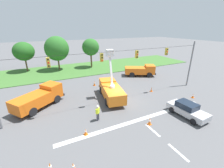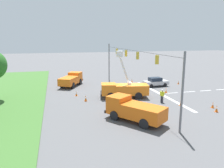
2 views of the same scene
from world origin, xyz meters
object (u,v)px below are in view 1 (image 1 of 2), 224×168
Objects in this scene: utility_truck_support_near at (40,97)px; sedan_silver at (187,109)px; tree_west at (24,51)px; traffic_cone_near_bucket at (94,83)px; utility_truck_support_far at (141,70)px; traffic_cone_foreground_left at (109,79)px; traffic_cone_foreground_right at (193,96)px; traffic_cone_lane_edge_a at (73,167)px; traffic_cone_far_left at (151,89)px; tree_east at (91,47)px; road_worker at (98,112)px; traffic_cone_mid_left at (86,132)px; utility_truck_bucket_lift at (111,89)px; tree_centre at (57,49)px; traffic_cone_lane_edge_b at (150,121)px; traffic_cone_far_right at (50,167)px.

utility_truck_support_near is 1.43× the size of sedan_silver.
tree_west is 7.69× the size of traffic_cone_near_bucket.
tree_west reaches higher than utility_truck_support_far.
traffic_cone_foreground_right is (7.66, -11.35, -0.03)m from traffic_cone_foreground_left.
traffic_cone_lane_edge_a reaches higher than traffic_cone_far_left.
tree_east is 22.65m from road_worker.
tree_west is 26.78m from traffic_cone_mid_left.
utility_truck_bucket_lift is 7.01m from traffic_cone_foreground_left.
utility_truck_support_near reaches higher than traffic_cone_near_bucket.
tree_centre is 1.18× the size of utility_truck_support_far.
tree_centre is at bearing 87.42° from traffic_cone_mid_left.
traffic_cone_lane_edge_b is at bearing -12.36° from traffic_cone_mid_left.
utility_truck_support_far is at bearing 42.46° from traffic_cone_lane_edge_a.
traffic_cone_far_right is at bearing -99.27° from tree_centre.
traffic_cone_far_right is (0.17, -10.12, -0.82)m from utility_truck_support_near.
utility_truck_bucket_lift reaches higher than traffic_cone_foreground_right.
traffic_cone_foreground_left is at bearing 56.71° from traffic_cone_mid_left.
traffic_cone_far_left is at bearing -79.13° from tree_east.
traffic_cone_lane_edge_a reaches higher than traffic_cone_mid_left.
traffic_cone_foreground_left is 13.69m from traffic_cone_foreground_right.
traffic_cone_near_bucket is at bearing 59.40° from traffic_cone_far_right.
utility_truck_bucket_lift reaches higher than utility_truck_support_near.
utility_truck_support_far is 14.76m from sedan_silver.
tree_west is at bearing 120.53° from sedan_silver.
traffic_cone_foreground_right is 9.64m from traffic_cone_lane_edge_b.
traffic_cone_foreground_right is (13.81, -0.83, -0.71)m from road_worker.
road_worker is (-9.14, 3.52, 0.21)m from sedan_silver.
traffic_cone_far_right is at bearing -114.62° from tree_east.
sedan_silver is 4.77m from traffic_cone_lane_edge_b.
sedan_silver is 12.89m from traffic_cone_lane_edge_a.
road_worker is (7.25, -24.28, -3.36)m from tree_west.
tree_east is at bearing 107.98° from traffic_cone_foreground_right.
traffic_cone_far_left is (6.54, -0.65, -0.97)m from utility_truck_bucket_lift.
tree_centre is at bearing 101.53° from traffic_cone_lane_edge_b.
utility_truck_bucket_lift is at bearing -85.44° from traffic_cone_near_bucket.
utility_truck_support_near is 7.64× the size of traffic_cone_near_bucket.
traffic_cone_lane_edge_b is at bearing -83.96° from traffic_cone_near_bucket.
tree_centre reaches higher than road_worker.
road_worker is 2.19× the size of traffic_cone_far_right.
traffic_cone_lane_edge_b is at bearing 7.34° from traffic_cone_far_right.
traffic_cone_mid_left is at bearing -133.07° from utility_truck_bucket_lift.
tree_east is 18.74m from traffic_cone_far_left.
traffic_cone_lane_edge_a is at bearing -174.03° from sedan_silver.
utility_truck_support_near is at bearing -127.61° from tree_east.
traffic_cone_near_bucket is 1.02× the size of traffic_cone_far_right.
traffic_cone_far_left reaches higher than traffic_cone_mid_left.
tree_east reaches higher than traffic_cone_lane_edge_a.
traffic_cone_foreground_right is 0.76× the size of traffic_cone_far_right.
traffic_cone_lane_edge_a is (-6.75, -14.44, -0.04)m from traffic_cone_near_bucket.
tree_east is at bearing 73.22° from traffic_cone_near_bucket.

